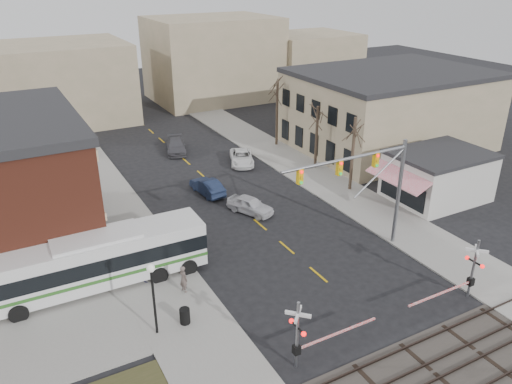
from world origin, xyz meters
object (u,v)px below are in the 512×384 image
at_px(car_a, 250,205).
at_px(pedestrian_near, 183,279).
at_px(pedestrian_far, 147,270).
at_px(transit_bus, 99,259).
at_px(rr_crossing_west, 304,333).
at_px(car_c, 242,158).
at_px(car_b, 207,186).
at_px(traffic_signal_mast, 371,178).
at_px(trash_bin, 185,316).
at_px(street_lamp, 152,285).
at_px(car_d, 176,146).
at_px(rr_crossing_east, 468,271).

bearing_deg(car_a, pedestrian_near, -163.15).
bearing_deg(pedestrian_far, transit_bus, 103.23).
distance_m(rr_crossing_west, pedestrian_near, 9.31).
height_order(rr_crossing_west, pedestrian_near, rr_crossing_west).
bearing_deg(car_c, rr_crossing_west, -88.24).
height_order(car_b, pedestrian_near, pedestrian_near).
distance_m(pedestrian_near, pedestrian_far, 2.79).
height_order(traffic_signal_mast, car_c, traffic_signal_mast).
xyz_separation_m(car_b, pedestrian_near, (-7.28, -13.09, 0.31)).
distance_m(transit_bus, car_c, 23.27).
relative_size(trash_bin, car_b, 0.22).
bearing_deg(pedestrian_far, trash_bin, -139.64).
height_order(street_lamp, car_b, street_lamp).
xyz_separation_m(car_c, car_d, (-4.73, 6.64, 0.03)).
relative_size(street_lamp, car_c, 0.90).
bearing_deg(traffic_signal_mast, street_lamp, -174.83).
bearing_deg(trash_bin, rr_crossing_west, -54.08).
height_order(street_lamp, pedestrian_near, street_lamp).
bearing_deg(car_c, car_d, 147.99).
bearing_deg(rr_crossing_west, rr_crossing_east, -0.41).
xyz_separation_m(car_a, car_c, (4.53, 10.40, -0.02)).
relative_size(rr_crossing_west, car_a, 1.36).
bearing_deg(trash_bin, traffic_signal_mast, 5.67).
bearing_deg(trash_bin, pedestrian_far, 96.39).
bearing_deg(traffic_signal_mast, rr_crossing_west, -144.13).
distance_m(car_b, pedestrian_far, 14.04).
bearing_deg(rr_crossing_east, pedestrian_far, 146.27).
bearing_deg(street_lamp, car_b, 57.99).
bearing_deg(rr_crossing_west, pedestrian_far, 113.58).
relative_size(car_c, pedestrian_far, 3.22).
height_order(rr_crossing_east, pedestrian_far, rr_crossing_east).
distance_m(trash_bin, car_a, 14.67).
bearing_deg(street_lamp, rr_crossing_west, -44.50).
relative_size(transit_bus, car_d, 2.74).
xyz_separation_m(car_c, pedestrian_far, (-15.04, -16.04, 0.20)).
height_order(rr_crossing_west, pedestrian_far, rr_crossing_west).
relative_size(rr_crossing_west, pedestrian_near, 3.10).
bearing_deg(car_b, pedestrian_far, 45.31).
bearing_deg(car_a, pedestrian_far, -176.58).
xyz_separation_m(rr_crossing_east, pedestrian_near, (-14.90, 8.79, -0.95)).
bearing_deg(transit_bus, car_a, 19.34).
distance_m(transit_bus, car_d, 25.30).
xyz_separation_m(rr_crossing_east, street_lamp, (-17.64, 5.86, 1.31)).
bearing_deg(car_a, car_c, 41.65).
bearing_deg(rr_crossing_east, pedestrian_near, 149.45).
height_order(trash_bin, car_d, car_d).
distance_m(rr_crossing_west, car_b, 22.22).
bearing_deg(street_lamp, transit_bus, 104.28).
height_order(car_c, pedestrian_far, pedestrian_far).
bearing_deg(pedestrian_near, car_c, -51.42).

